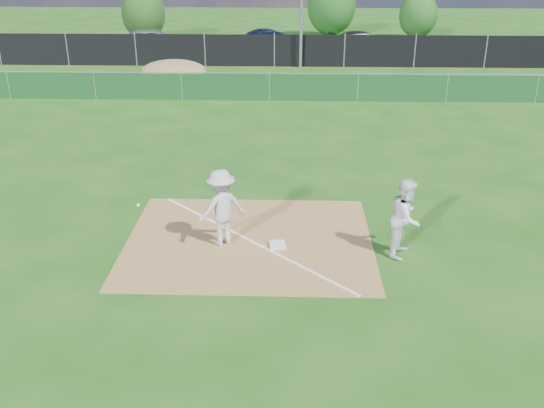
{
  "coord_description": "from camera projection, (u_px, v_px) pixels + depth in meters",
  "views": [
    {
      "loc": [
        0.98,
        -12.23,
        6.84
      ],
      "look_at": [
        0.56,
        1.0,
        1.0
      ],
      "focal_mm": 40.0,
      "sensor_mm": 36.0,
      "label": 1
    }
  ],
  "objects": [
    {
      "name": "car_right",
      "position": [
        362.0,
        41.0,
        39.53
      ],
      "size": [
        4.57,
        2.67,
        1.24
      ],
      "primitive_type": "imported",
      "rotation": [
        0.0,
        0.0,
        1.8
      ],
      "color": "black",
      "rests_on": "parking_lot"
    },
    {
      "name": "dirt_mound",
      "position": [
        174.0,
        72.0,
        30.8
      ],
      "size": [
        3.38,
        2.6,
        1.17
      ],
      "primitive_type": "ellipsoid",
      "color": "olive",
      "rests_on": "ground"
    },
    {
      "name": "runner",
      "position": [
        406.0,
        218.0,
        13.91
      ],
      "size": [
        1.01,
        1.12,
        1.88
      ],
      "primitive_type": "imported",
      "rotation": [
        0.0,
        0.0,
        1.17
      ],
      "color": "white",
      "rests_on": "ground"
    },
    {
      "name": "tree_mid",
      "position": [
        332.0,
        7.0,
        44.51
      ],
      "size": [
        3.53,
        3.53,
        4.19
      ],
      "color": "#382316",
      "rests_on": "ground"
    },
    {
      "name": "parking_lot",
      "position": [
        277.0,
        52.0,
        39.58
      ],
      "size": [
        46.0,
        9.0,
        0.01
      ],
      "primitive_type": "cube",
      "color": "black",
      "rests_on": "ground"
    },
    {
      "name": "tree_right",
      "position": [
        418.0,
        15.0,
        43.84
      ],
      "size": [
        2.76,
        2.76,
        3.28
      ],
      "color": "#382316",
      "rests_on": "ground"
    },
    {
      "name": "first_base",
      "position": [
        278.0,
        245.0,
        14.57
      ],
      "size": [
        0.42,
        0.42,
        0.08
      ],
      "primitive_type": "cube",
      "rotation": [
        0.0,
        0.0,
        0.11
      ],
      "color": "silver",
      "rests_on": "infield_dirt"
    },
    {
      "name": "play_at_first",
      "position": [
        221.0,
        208.0,
        14.36
      ],
      "size": [
        2.66,
        1.26,
        1.89
      ],
      "color": "silver",
      "rests_on": "infield_dirt"
    },
    {
      "name": "infield_dirt",
      "position": [
        249.0,
        240.0,
        14.89
      ],
      "size": [
        6.0,
        5.0,
        0.02
      ],
      "primitive_type": "cube",
      "color": "olive",
      "rests_on": "ground"
    },
    {
      "name": "car_left",
      "position": [
        154.0,
        41.0,
        38.2
      ],
      "size": [
        5.14,
        2.76,
        1.66
      ],
      "primitive_type": "imported",
      "rotation": [
        0.0,
        0.0,
        1.74
      ],
      "color": "#B6B9BF",
      "rests_on": "parking_lot"
    },
    {
      "name": "foul_line",
      "position": [
        249.0,
        240.0,
        14.88
      ],
      "size": [
        5.01,
        5.01,
        0.01
      ],
      "primitive_type": "cube",
      "rotation": [
        0.0,
        0.0,
        0.79
      ],
      "color": "white",
      "rests_on": "infield_dirt"
    },
    {
      "name": "ground",
      "position": [
        265.0,
        133.0,
        23.12
      ],
      "size": [
        90.0,
        90.0,
        0.0
      ],
      "primitive_type": "plane",
      "color": "#1B4E10",
      "rests_on": "ground"
    },
    {
      "name": "car_mid",
      "position": [
        272.0,
        40.0,
        39.46
      ],
      "size": [
        4.41,
        2.81,
        1.37
      ],
      "primitive_type": "imported",
      "rotation": [
        0.0,
        0.0,
        1.93
      ],
      "color": "black",
      "rests_on": "parking_lot"
    },
    {
      "name": "tree_left",
      "position": [
        144.0,
        14.0,
        42.82
      ],
      "size": [
        3.06,
        3.06,
        3.63
      ],
      "color": "#382316",
      "rests_on": "ground"
    },
    {
      "name": "green_fence",
      "position": [
        269.0,
        88.0,
        27.45
      ],
      "size": [
        44.0,
        0.05,
        1.2
      ],
      "primitive_type": "cube",
      "color": "#0F3818",
      "rests_on": "ground"
    },
    {
      "name": "black_fence",
      "position": [
        274.0,
        51.0,
        34.65
      ],
      "size": [
        46.0,
        0.04,
        1.8
      ],
      "primitive_type": "cube",
      "color": "black",
      "rests_on": "ground"
    }
  ]
}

